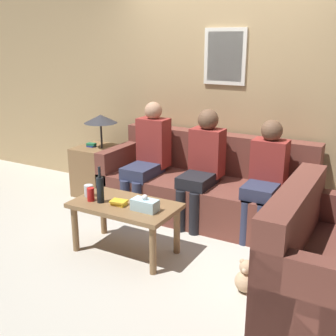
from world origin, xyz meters
TOP-DOWN VIEW (x-y plane):
  - ground_plane at (0.00, 0.00)m, footprint 16.00×16.00m
  - wall_back at (0.00, 0.98)m, footprint 9.00×0.08m
  - couch_main at (0.00, 0.52)m, footprint 2.27×0.87m
  - couch_side at (1.47, -0.59)m, footprint 0.87×1.34m
  - coffee_table at (-0.29, -0.60)m, footprint 0.95×0.54m
  - side_table_with_lamp at (-1.44, 0.49)m, footprint 0.52×0.52m
  - wine_bottle at (-0.49, -0.68)m, footprint 0.07×0.07m
  - drinking_glass at (-0.69, -0.62)m, footprint 0.08×0.08m
  - book_stack at (-0.31, -0.66)m, footprint 0.15×0.12m
  - soda_can at (-0.59, -0.70)m, footprint 0.07×0.07m
  - tissue_box at (-0.05, -0.65)m, footprint 0.23×0.12m
  - person_left at (-0.65, 0.38)m, footprint 0.34×0.64m
  - person_middle at (0.02, 0.37)m, footprint 0.34×0.61m
  - person_right at (0.69, 0.38)m, footprint 0.34×0.59m
  - teddy_bear at (0.89, -0.68)m, footprint 0.17×0.17m

SIDE VIEW (x-z plane):
  - ground_plane at x=0.00m, z-range 0.00..0.00m
  - teddy_bear at x=0.89m, z-range -0.02..0.25m
  - couch_main at x=0.00m, z-range -0.13..0.75m
  - couch_side at x=1.47m, z-range -0.13..0.75m
  - side_table_with_lamp at x=-1.44m, z-range -0.14..0.87m
  - coffee_table at x=-0.29m, z-range 0.16..0.64m
  - book_stack at x=-0.31m, z-range 0.48..0.52m
  - tissue_box at x=-0.05m, z-range 0.46..0.60m
  - drinking_glass at x=-0.69m, z-range 0.48..0.58m
  - soda_can at x=-0.59m, z-range 0.48..0.60m
  - wine_bottle at x=-0.49m, z-range 0.44..0.77m
  - person_right at x=0.69m, z-range 0.05..1.20m
  - person_middle at x=0.02m, z-range 0.05..1.25m
  - person_left at x=-0.65m, z-range 0.04..1.26m
  - wall_back at x=0.00m, z-range 0.00..2.60m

